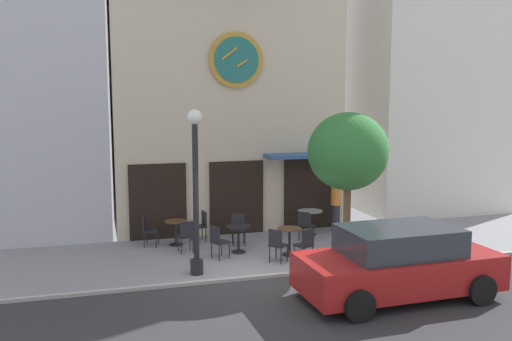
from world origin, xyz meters
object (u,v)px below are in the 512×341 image
cafe_table_center (176,229)px  parked_car_red (398,263)px  cafe_table_center_left (310,217)px  cafe_chair_under_awning (186,234)px  cafe_table_center_right (238,234)px  pedestrian_orange (336,204)px  cafe_chair_corner (305,243)px  street_lamp (196,192)px  street_tree (348,152)px  cafe_chair_facing_street (201,224)px  cafe_table_rightmost (289,237)px  cafe_chair_left_end (148,228)px  cafe_chair_facing_wall (305,224)px  cafe_chair_near_lamp (238,226)px  cafe_chair_by_entrance (218,240)px  cafe_chair_right_end (277,243)px

cafe_table_center → parked_car_red: (3.99, -5.53, 0.27)m
cafe_table_center_left → cafe_chair_under_awning: 4.14m
cafe_table_center_right → pedestrian_orange: 3.94m
cafe_table_center_right → cafe_chair_corner: bearing=-44.8°
street_lamp → street_tree: street_lamp is taller
cafe_chair_facing_street → parked_car_red: size_ratio=0.21×
street_tree → cafe_table_rightmost: (-1.29, 0.83, -2.36)m
street_lamp → cafe_chair_facing_street: bearing=77.4°
cafe_chair_corner → cafe_chair_facing_street: size_ratio=1.00×
cafe_chair_under_awning → cafe_chair_facing_street: bearing=60.3°
cafe_table_center_left → parked_car_red: parked_car_red is taller
cafe_table_center_left → cafe_chair_left_end: 4.98m
cafe_chair_facing_wall → cafe_chair_under_awning: size_ratio=1.00×
cafe_chair_facing_street → cafe_chair_under_awning: bearing=-119.7°
cafe_chair_facing_wall → parked_car_red: size_ratio=0.21×
cafe_chair_under_awning → cafe_chair_left_end: bearing=133.7°
cafe_chair_under_awning → cafe_chair_near_lamp: 1.66m
parked_car_red → cafe_chair_by_entrance: bearing=129.0°
cafe_chair_near_lamp → street_tree: bearing=-44.4°
cafe_table_center → pedestrian_orange: size_ratio=0.43×
cafe_table_center → street_lamp: bearing=-87.6°
street_lamp → cafe_chair_near_lamp: size_ratio=4.45×
cafe_table_rightmost → cafe_chair_under_awning: (-2.66, 1.02, 0.02)m
cafe_chair_by_entrance → cafe_chair_corner: 2.32m
cafe_table_center → cafe_chair_near_lamp: 1.81m
cafe_chair_by_entrance → parked_car_red: parked_car_red is taller
cafe_chair_right_end → cafe_chair_corner: size_ratio=1.00×
cafe_chair_left_end → cafe_chair_facing_wall: bearing=-9.4°
cafe_table_center → parked_car_red: bearing=-54.2°
pedestrian_orange → cafe_chair_by_entrance: bearing=-155.3°
pedestrian_orange → cafe_chair_near_lamp: bearing=-168.6°
cafe_table_rightmost → cafe_table_center_left: 2.38m
cafe_chair_corner → parked_car_red: size_ratio=0.21×
cafe_table_center → cafe_chair_facing_street: 0.83m
cafe_chair_facing_wall → cafe_chair_left_end: same height
cafe_table_center → cafe_chair_right_end: 3.34m
cafe_table_center → cafe_chair_facing_street: bearing=17.7°
cafe_table_center_right → cafe_chair_facing_street: bearing=117.4°
street_tree → cafe_chair_facing_wall: bearing=99.2°
cafe_chair_right_end → cafe_chair_near_lamp: bearing=104.0°
cafe_chair_facing_wall → cafe_chair_near_lamp: 2.03m
cafe_table_center_left → cafe_chair_facing_wall: (-0.42, -0.68, -0.04)m
cafe_table_center_right → cafe_chair_right_end: size_ratio=0.84×
cafe_chair_under_awning → cafe_chair_near_lamp: bearing=15.7°
cafe_chair_corner → cafe_chair_near_lamp: bearing=118.4°
cafe_table_center_right → parked_car_red: 4.94m
cafe_table_center_right → cafe_chair_corner: cafe_chair_corner is taller
street_tree → cafe_chair_by_entrance: bearing=162.7°
parked_car_red → cafe_chair_left_end: bearing=130.0°
street_lamp → cafe_chair_by_entrance: street_lamp is taller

